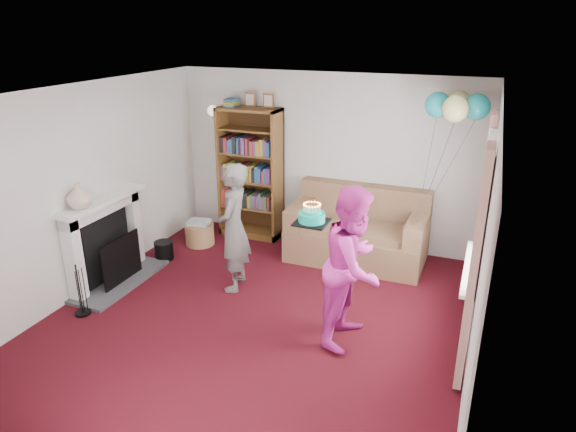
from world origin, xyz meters
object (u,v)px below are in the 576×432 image
at_px(bookcase, 251,174).
at_px(person_magenta, 354,266).
at_px(person_striped, 234,228).
at_px(sofa, 358,233).
at_px(birthday_cake, 312,217).

height_order(bookcase, person_magenta, bookcase).
bearing_deg(person_magenta, person_striped, 78.59).
xyz_separation_m(bookcase, sofa, (1.75, -0.23, -0.60)).
relative_size(person_magenta, birthday_cake, 4.84).
xyz_separation_m(bookcase, person_striped, (0.54, -1.65, -0.17)).
height_order(sofa, person_magenta, person_magenta).
bearing_deg(bookcase, person_magenta, -45.10).
distance_m(bookcase, sofa, 1.87).
distance_m(person_magenta, birthday_cake, 0.72).
xyz_separation_m(sofa, person_magenta, (0.43, -1.96, 0.48)).
relative_size(sofa, person_magenta, 1.11).
distance_m(bookcase, person_striped, 1.74).
bearing_deg(person_striped, birthday_cake, 65.66).
xyz_separation_m(person_striped, birthday_cake, (1.08, -0.24, 0.38)).
bearing_deg(birthday_cake, sofa, 85.47).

